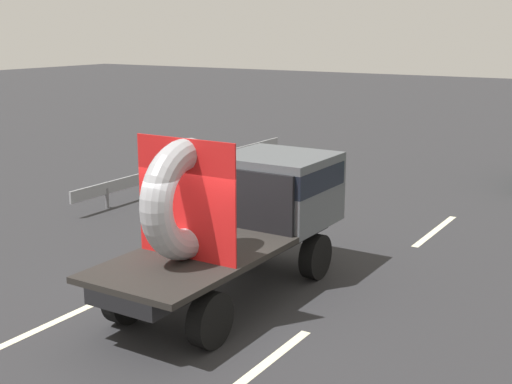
{
  "coord_description": "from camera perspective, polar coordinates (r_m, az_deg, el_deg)",
  "views": [
    {
      "loc": [
        6.62,
        -8.58,
        4.71
      ],
      "look_at": [
        0.12,
        1.84,
        1.76
      ],
      "focal_mm": 48.1,
      "sensor_mm": 36.0,
      "label": 1
    }
  ],
  "objects": [
    {
      "name": "lane_dash_left_far",
      "position": [
        18.01,
        3.16,
        -1.67
      ],
      "size": [
        0.16,
        2.84,
        0.01
      ],
      "primitive_type": "cube",
      "rotation": [
        0.0,
        0.0,
        1.57
      ],
      "color": "beige",
      "rests_on": "ground_plane"
    },
    {
      "name": "ground_plane",
      "position": [
        11.81,
        -5.31,
        -10.06
      ],
      "size": [
        120.0,
        120.0,
        0.0
      ],
      "primitive_type": "plane",
      "color": "#28282B"
    },
    {
      "name": "lane_dash_left_near",
      "position": [
        11.95,
        -16.26,
        -10.27
      ],
      "size": [
        0.16,
        2.95,
        0.01
      ],
      "primitive_type": "cube",
      "rotation": [
        0.0,
        0.0,
        1.57
      ],
      "color": "beige",
      "rests_on": "ground_plane"
    },
    {
      "name": "lane_dash_right_far",
      "position": [
        16.89,
        14.69,
        -3.13
      ],
      "size": [
        0.16,
        2.92,
        0.01
      ],
      "primitive_type": "cube",
      "rotation": [
        0.0,
        0.0,
        1.57
      ],
      "color": "beige",
      "rests_on": "ground_plane"
    },
    {
      "name": "flatbed_truck",
      "position": [
        12.48,
        -0.59,
        -1.24
      ],
      "size": [
        2.02,
        5.49,
        3.05
      ],
      "color": "black",
      "rests_on": "ground_plane"
    },
    {
      "name": "lane_dash_right_near",
      "position": [
        10.18,
        0.85,
        -14.04
      ],
      "size": [
        0.16,
        2.47,
        0.01
      ],
      "primitive_type": "cube",
      "rotation": [
        0.0,
        0.0,
        1.57
      ],
      "color": "beige",
      "rests_on": "ground_plane"
    },
    {
      "name": "guardrail",
      "position": [
        21.54,
        -5.17,
        2.24
      ],
      "size": [
        0.1,
        10.31,
        0.71
      ],
      "color": "gray",
      "rests_on": "ground_plane"
    }
  ]
}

